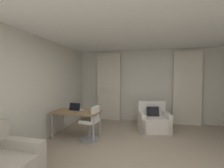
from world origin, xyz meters
name	(u,v)px	position (x,y,z in m)	size (l,w,h in m)	color
ground_plane	(143,168)	(0.00, 0.00, 0.00)	(12.00, 12.00, 0.00)	gray
wall_window	(146,86)	(0.00, 3.03, 1.30)	(5.12, 0.06, 2.60)	beige
wall_left	(21,92)	(-2.53, 0.00, 1.30)	(0.06, 6.12, 2.60)	beige
ceiling	(144,17)	(0.00, 0.00, 2.63)	(5.12, 6.12, 0.06)	white
curtain_left_panel	(109,87)	(-1.38, 2.90, 1.25)	(0.90, 0.06, 2.50)	beige
curtain_right_panel	(187,88)	(1.38, 2.90, 1.25)	(0.90, 0.06, 2.50)	beige
armchair	(153,121)	(0.25, 2.10, 0.28)	(1.01, 0.95, 0.85)	silver
desk	(77,113)	(-1.75, 0.99, 0.66)	(1.23, 0.61, 0.72)	olive
desk_chair	(91,125)	(-1.33, 0.93, 0.39)	(0.48, 0.48, 0.88)	gray
laptop	(76,109)	(-1.78, 1.03, 0.77)	(0.35, 0.29, 0.22)	#ADADB2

